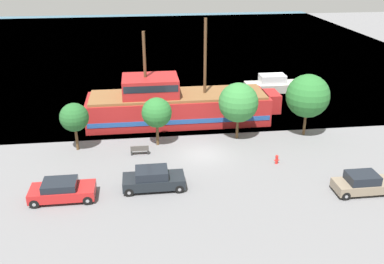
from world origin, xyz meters
TOP-DOWN VIEW (x-y plane):
  - ground_plane at (0.00, 0.00)m, footprint 160.00×160.00m
  - water_surface at (0.00, 44.00)m, footprint 80.00×80.00m
  - pirate_ship at (-1.55, 7.53)m, footprint 18.89×4.91m
  - moored_boat_dockside at (11.26, 16.06)m, footprint 7.52×2.43m
  - parked_car_curb_front at (10.19, -7.49)m, footprint 4.03×1.82m
  - parked_car_curb_mid at (-4.38, -5.06)m, footprint 4.40×1.96m
  - parked_car_curb_rear at (-10.63, -5.74)m, footprint 4.38×2.02m
  - fire_hydrant at (5.59, -2.45)m, footprint 0.42×0.25m
  - bench_promenade_east at (-5.27, 0.57)m, footprint 1.51×0.45m
  - tree_row_east at (-10.55, 2.23)m, footprint 2.41×2.41m
  - tree_row_mideast at (-3.67, 2.35)m, footprint 2.59×2.59m
  - tree_row_midwest at (3.55, 2.89)m, footprint 3.52×3.52m
  - tree_row_west at (9.87, 2.88)m, footprint 3.90×3.90m

SIDE VIEW (x-z plane):
  - ground_plane at x=0.00m, z-range 0.00..0.00m
  - water_surface at x=0.00m, z-range 0.00..0.00m
  - fire_hydrant at x=5.59m, z-range 0.03..0.79m
  - bench_promenade_east at x=-5.27m, z-range 0.00..0.85m
  - parked_car_curb_rear at x=-10.63m, z-range 0.00..1.42m
  - parked_car_curb_front at x=10.19m, z-range -0.02..1.48m
  - moored_boat_dockside at x=11.26m, z-range -0.26..1.76m
  - parked_car_curb_mid at x=-4.38m, z-range -0.02..1.54m
  - pirate_ship at x=-1.55m, z-range -3.27..6.80m
  - tree_row_east at x=-10.55m, z-range 0.87..5.05m
  - tree_row_mideast at x=-3.67m, z-range 0.85..5.17m
  - tree_row_midwest at x=3.55m, z-range 0.82..6.00m
  - tree_row_west at x=9.87m, z-range 0.90..6.62m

